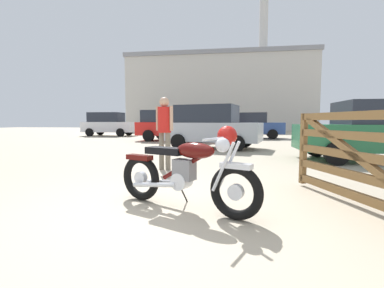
{
  "coord_description": "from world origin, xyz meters",
  "views": [
    {
      "loc": [
        1.02,
        -2.96,
        1.12
      ],
      "look_at": [
        0.23,
        1.31,
        0.75
      ],
      "focal_mm": 25.0,
      "sensor_mm": 36.0,
      "label": 1
    }
  ],
  "objects_px": {
    "vintage_motorcycle": "(188,171)",
    "timber_gate": "(378,157)",
    "red_hatchback_near": "(109,124)",
    "pale_sedan_back": "(250,126)",
    "white_estate_far": "(178,124)",
    "silver_sedan_mid": "(378,131)",
    "dark_sedan_left": "(211,126)",
    "bystander": "(164,126)"
  },
  "relations": [
    {
      "from": "bystander",
      "to": "silver_sedan_mid",
      "type": "distance_m",
      "value": 5.9
    },
    {
      "from": "white_estate_far",
      "to": "silver_sedan_mid",
      "type": "relative_size",
      "value": 1.14
    },
    {
      "from": "white_estate_far",
      "to": "pale_sedan_back",
      "type": "height_order",
      "value": "white_estate_far"
    },
    {
      "from": "white_estate_far",
      "to": "silver_sedan_mid",
      "type": "bearing_deg",
      "value": -36.22
    },
    {
      "from": "dark_sedan_left",
      "to": "bystander",
      "type": "bearing_deg",
      "value": -83.95
    },
    {
      "from": "timber_gate",
      "to": "pale_sedan_back",
      "type": "bearing_deg",
      "value": -17.16
    },
    {
      "from": "bystander",
      "to": "dark_sedan_left",
      "type": "bearing_deg",
      "value": -165.95
    },
    {
      "from": "dark_sedan_left",
      "to": "pale_sedan_back",
      "type": "height_order",
      "value": "dark_sedan_left"
    },
    {
      "from": "silver_sedan_mid",
      "to": "red_hatchback_near",
      "type": "bearing_deg",
      "value": 139.77
    },
    {
      "from": "pale_sedan_back",
      "to": "timber_gate",
      "type": "bearing_deg",
      "value": -83.66
    },
    {
      "from": "timber_gate",
      "to": "white_estate_far",
      "type": "bearing_deg",
      "value": 3.35
    },
    {
      "from": "red_hatchback_near",
      "to": "pale_sedan_back",
      "type": "xyz_separation_m",
      "value": [
        10.58,
        -1.0,
        -0.08
      ]
    },
    {
      "from": "vintage_motorcycle",
      "to": "red_hatchback_near",
      "type": "relative_size",
      "value": 0.5
    },
    {
      "from": "red_hatchback_near",
      "to": "pale_sedan_back",
      "type": "bearing_deg",
      "value": -7.76
    },
    {
      "from": "dark_sedan_left",
      "to": "red_hatchback_near",
      "type": "relative_size",
      "value": 1.05
    },
    {
      "from": "bystander",
      "to": "pale_sedan_back",
      "type": "distance_m",
      "value": 12.29
    },
    {
      "from": "bystander",
      "to": "dark_sedan_left",
      "type": "height_order",
      "value": "dark_sedan_left"
    },
    {
      "from": "vintage_motorcycle",
      "to": "timber_gate",
      "type": "distance_m",
      "value": 2.26
    },
    {
      "from": "vintage_motorcycle",
      "to": "pale_sedan_back",
      "type": "xyz_separation_m",
      "value": [
        1.23,
        14.68,
        0.34
      ]
    },
    {
      "from": "silver_sedan_mid",
      "to": "red_hatchback_near",
      "type": "distance_m",
      "value": 17.43
    },
    {
      "from": "pale_sedan_back",
      "to": "bystander",
      "type": "bearing_deg",
      "value": -98.44
    },
    {
      "from": "pale_sedan_back",
      "to": "red_hatchback_near",
      "type": "bearing_deg",
      "value": 176.97
    },
    {
      "from": "silver_sedan_mid",
      "to": "red_hatchback_near",
      "type": "relative_size",
      "value": 1.07
    },
    {
      "from": "white_estate_far",
      "to": "red_hatchback_near",
      "type": "relative_size",
      "value": 1.22
    },
    {
      "from": "white_estate_far",
      "to": "red_hatchback_near",
      "type": "height_order",
      "value": "red_hatchback_near"
    },
    {
      "from": "vintage_motorcycle",
      "to": "timber_gate",
      "type": "bearing_deg",
      "value": 26.09
    },
    {
      "from": "timber_gate",
      "to": "silver_sedan_mid",
      "type": "distance_m",
      "value": 5.19
    },
    {
      "from": "white_estate_far",
      "to": "pale_sedan_back",
      "type": "relative_size",
      "value": 1.14
    },
    {
      "from": "timber_gate",
      "to": "pale_sedan_back",
      "type": "height_order",
      "value": "pale_sedan_back"
    },
    {
      "from": "vintage_motorcycle",
      "to": "red_hatchback_near",
      "type": "height_order",
      "value": "red_hatchback_near"
    },
    {
      "from": "red_hatchback_near",
      "to": "timber_gate",
      "type": "bearing_deg",
      "value": -55.59
    },
    {
      "from": "white_estate_far",
      "to": "red_hatchback_near",
      "type": "xyz_separation_m",
      "value": [
        -6.43,
        4.19,
        -0.02
      ]
    },
    {
      "from": "silver_sedan_mid",
      "to": "dark_sedan_left",
      "type": "bearing_deg",
      "value": 147.7
    },
    {
      "from": "bystander",
      "to": "white_estate_far",
      "type": "bearing_deg",
      "value": -149.03
    },
    {
      "from": "red_hatchback_near",
      "to": "dark_sedan_left",
      "type": "bearing_deg",
      "value": -44.38
    },
    {
      "from": "vintage_motorcycle",
      "to": "timber_gate",
      "type": "relative_size",
      "value": 0.82
    },
    {
      "from": "timber_gate",
      "to": "white_estate_far",
      "type": "distance_m",
      "value": 12.43
    },
    {
      "from": "red_hatchback_near",
      "to": "white_estate_far",
      "type": "bearing_deg",
      "value": -35.44
    },
    {
      "from": "timber_gate",
      "to": "bystander",
      "type": "distance_m",
      "value": 4.12
    },
    {
      "from": "vintage_motorcycle",
      "to": "red_hatchback_near",
      "type": "xyz_separation_m",
      "value": [
        -9.34,
        15.68,
        0.43
      ]
    },
    {
      "from": "vintage_motorcycle",
      "to": "bystander",
      "type": "bearing_deg",
      "value": 133.76
    },
    {
      "from": "vintage_motorcycle",
      "to": "white_estate_far",
      "type": "xyz_separation_m",
      "value": [
        -2.91,
        11.49,
        0.45
      ]
    }
  ]
}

